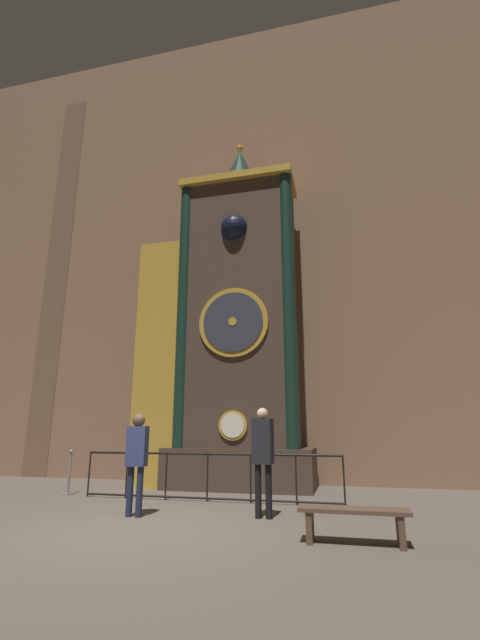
{
  "coord_description": "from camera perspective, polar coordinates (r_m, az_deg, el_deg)",
  "views": [
    {
      "loc": [
        3.09,
        -6.19,
        1.43
      ],
      "look_at": [
        0.35,
        4.9,
        4.37
      ],
      "focal_mm": 24.0,
      "sensor_mm": 36.0,
      "label": 1
    }
  ],
  "objects": [
    {
      "name": "cathedral_back_wall",
      "position": [
        14.23,
        -0.48,
        11.77
      ],
      "size": [
        24.0,
        0.32,
        15.45
      ],
      "color": "#846047",
      "rests_on": "ground_plane"
    },
    {
      "name": "clock_tower",
      "position": [
        11.83,
        -2.04,
        -1.09
      ],
      "size": [
        4.72,
        1.82,
        9.94
      ],
      "color": "#423328",
      "rests_on": "ground_plane"
    },
    {
      "name": "visitor_near",
      "position": [
        8.05,
        -13.58,
        -16.84
      ],
      "size": [
        0.36,
        0.25,
        1.71
      ],
      "rotation": [
        0.0,
        0.0,
        0.1
      ],
      "color": "#1B213A",
      "rests_on": "ground_plane"
    },
    {
      "name": "visitor_far",
      "position": [
        7.71,
        3.07,
        -16.99
      ],
      "size": [
        0.37,
        0.26,
        1.81
      ],
      "rotation": [
        0.0,
        0.0,
        -0.13
      ],
      "color": "black",
      "rests_on": "ground_plane"
    },
    {
      "name": "visitor_bench",
      "position": [
        6.3,
        14.92,
        -24.16
      ],
      "size": [
        1.42,
        0.4,
        0.44
      ],
      "color": "brown",
      "rests_on": "ground_plane"
    },
    {
      "name": "railing_fence",
      "position": [
        9.53,
        -4.37,
        -19.75
      ],
      "size": [
        5.6,
        0.05,
        0.96
      ],
      "color": "black",
      "rests_on": "ground_plane"
    },
    {
      "name": "stanchion_post",
      "position": [
        11.22,
        -21.88,
        -19.17
      ],
      "size": [
        0.28,
        0.28,
        0.98
      ],
      "color": "gray",
      "rests_on": "ground_plane"
    },
    {
      "name": "ground_plane",
      "position": [
        7.07,
        -13.74,
        -25.74
      ],
      "size": [
        28.0,
        28.0,
        0.0
      ],
      "primitive_type": "plane",
      "color": "brown"
    }
  ]
}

